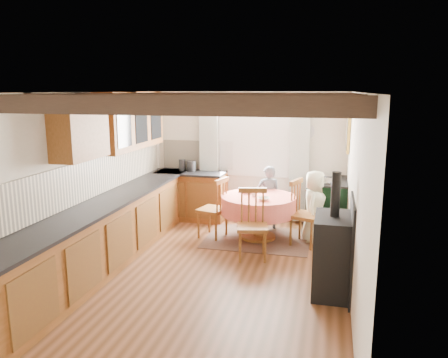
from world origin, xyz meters
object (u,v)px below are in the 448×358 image
(child_far, at_px, (268,198))
(cup, at_px, (254,193))
(dining_table, at_px, (258,218))
(chair_left, at_px, (212,207))
(aga_range, at_px, (326,205))
(child_right, at_px, (314,206))
(chair_near, at_px, (252,225))
(chair_right, at_px, (306,213))
(cast_iron_stove, at_px, (334,234))

(child_far, distance_m, cup, 0.66)
(dining_table, bearing_deg, chair_left, -175.23)
(aga_range, bearing_deg, child_right, -108.86)
(dining_table, height_order, cup, cup)
(chair_near, xyz_separation_m, aga_range, (1.02, 1.52, -0.04))
(chair_near, distance_m, child_far, 1.45)
(chair_right, bearing_deg, cup, 103.23)
(chair_left, relative_size, cup, 10.71)
(child_right, height_order, cup, child_right)
(child_right, distance_m, cup, 0.99)
(chair_left, xyz_separation_m, chair_right, (1.54, -0.02, 0.01))
(aga_range, height_order, child_far, child_far)
(chair_near, relative_size, cast_iron_stove, 0.69)
(chair_near, bearing_deg, child_far, 77.55)
(child_far, bearing_deg, chair_right, 118.64)
(chair_right, xyz_separation_m, cup, (-0.85, 0.08, 0.25))
(cast_iron_stove, relative_size, cup, 15.69)
(chair_left, distance_m, chair_right, 1.54)
(dining_table, height_order, cast_iron_stove, cast_iron_stove)
(chair_left, relative_size, chair_right, 0.97)
(chair_near, relative_size, child_right, 0.87)
(child_far, bearing_deg, cup, 58.86)
(aga_range, height_order, cast_iron_stove, cast_iron_stove)
(chair_near, bearing_deg, dining_table, 82.10)
(cast_iron_stove, relative_size, child_far, 1.31)
(chair_left, bearing_deg, cast_iron_stove, 64.61)
(dining_table, height_order, child_right, child_right)
(chair_left, distance_m, aga_range, 1.98)
(dining_table, distance_m, chair_near, 0.86)
(chair_left, distance_m, child_right, 1.67)
(chair_near, bearing_deg, cup, 87.25)
(dining_table, bearing_deg, cast_iron_stove, -55.12)
(cast_iron_stove, distance_m, child_right, 1.86)
(chair_near, distance_m, aga_range, 1.84)
(chair_near, bearing_deg, child_right, 37.71)
(cast_iron_stove, distance_m, cup, 2.12)
(child_far, bearing_deg, aga_range, 167.32)
(dining_table, xyz_separation_m, chair_left, (-0.76, -0.06, 0.14))
(chair_near, distance_m, cast_iron_stove, 1.44)
(cup, bearing_deg, cast_iron_stove, -53.32)
(chair_right, bearing_deg, chair_left, 107.72)
(chair_right, relative_size, cast_iron_stove, 0.70)
(aga_range, bearing_deg, dining_table, -148.01)
(aga_range, bearing_deg, chair_right, -111.83)
(dining_table, distance_m, cast_iron_stove, 2.11)
(dining_table, bearing_deg, child_right, 7.90)
(chair_near, relative_size, chair_left, 1.00)
(chair_left, xyz_separation_m, aga_range, (1.84, 0.74, -0.04))
(chair_near, xyz_separation_m, child_far, (0.02, 1.45, 0.06))
(chair_near, relative_size, child_far, 0.90)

